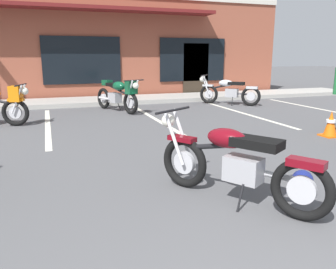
% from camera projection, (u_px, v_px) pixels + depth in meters
% --- Properties ---
extents(ground_plane, '(80.00, 80.00, 0.00)m').
position_uv_depth(ground_plane, '(155.00, 179.00, 4.63)').
color(ground_plane, '#515154').
extents(sidewalk_kerb, '(22.00, 1.80, 0.14)m').
position_uv_depth(sidewalk_kerb, '(87.00, 101.00, 11.88)').
color(sidewalk_kerb, '#A8A59E').
rests_on(sidewalk_kerb, ground_plane).
extents(brick_storefront_building, '(16.43, 6.95, 4.02)m').
position_uv_depth(brick_storefront_building, '(75.00, 46.00, 15.16)').
color(brick_storefront_building, brown).
rests_on(brick_storefront_building, ground_plane).
extents(painted_stall_lines, '(13.44, 4.80, 0.01)m').
position_uv_depth(painted_stall_lines, '(104.00, 122.00, 8.58)').
color(painted_stall_lines, silver).
rests_on(painted_stall_lines, ground_plane).
extents(motorcycle_foreground_classic, '(1.36, 1.86, 0.98)m').
position_uv_depth(motorcycle_foreground_classic, '(235.00, 162.00, 3.82)').
color(motorcycle_foreground_classic, black).
rests_on(motorcycle_foreground_classic, ground_plane).
extents(motorcycle_black_cruiser, '(1.66, 1.64, 0.98)m').
position_uv_depth(motorcycle_black_cruiser, '(229.00, 91.00, 11.49)').
color(motorcycle_black_cruiser, black).
rests_on(motorcycle_black_cruiser, ground_plane).
extents(motorcycle_silver_naked, '(1.09, 2.00, 0.98)m').
position_uv_depth(motorcycle_silver_naked, '(118.00, 94.00, 10.01)').
color(motorcycle_silver_naked, black).
rests_on(motorcycle_silver_naked, ground_plane).
extents(helmet_on_pavement, '(0.26, 0.26, 0.26)m').
position_uv_depth(helmet_on_pavement, '(302.00, 180.00, 4.21)').
color(helmet_on_pavement, navy).
rests_on(helmet_on_pavement, ground_plane).
extents(traffic_cone, '(0.34, 0.34, 0.53)m').
position_uv_depth(traffic_cone, '(331.00, 124.00, 6.99)').
color(traffic_cone, orange).
rests_on(traffic_cone, ground_plane).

